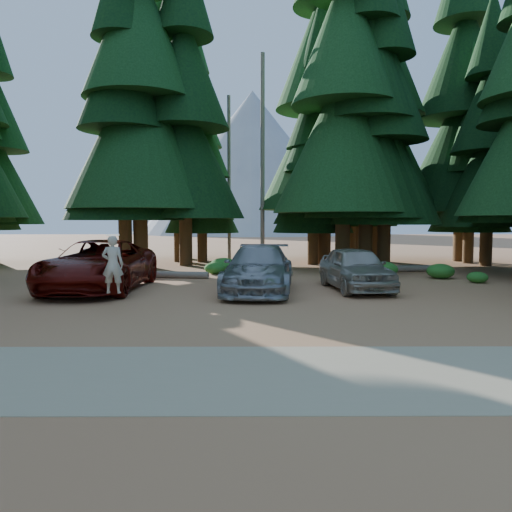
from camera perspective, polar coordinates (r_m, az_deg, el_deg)
The scene contains 21 objects.
ground at distance 14.62m, azimuth -1.43°, elevation -5.76°, with size 160.00×160.00×0.00m, color #B5734C.
gravel_strip at distance 8.29m, azimuth -2.40°, elevation -13.35°, with size 26.00×3.50×0.01m, color tan.
forest_belt_north at distance 29.52m, azimuth -0.83°, elevation -0.82°, with size 36.00×7.00×22.00m, color black, non-canonical shape.
snag_front at distance 29.13m, azimuth 0.75°, elevation 10.94°, with size 0.24×0.24×12.00m, color #696154.
snag_back at distance 30.55m, azimuth -3.09°, elevation 8.73°, with size 0.20×0.20×10.00m, color #696154.
mountain_peak at distance 103.19m, azimuth -1.87°, elevation 9.69°, with size 48.00×50.00×28.00m.
red_pickup at distance 18.73m, azimuth -17.51°, elevation -1.01°, with size 3.00×6.50×1.81m, color #5B0C07.
silver_minivan_center at distance 17.39m, azimuth 0.33°, elevation -1.50°, with size 2.27×5.59×1.62m, color #9A9DA1.
silver_minivan_right at distance 18.33m, azimuth 11.29°, elevation -1.37°, with size 1.86×4.62×1.58m, color #ADA69A.
frisbee_player at distance 14.50m, azimuth -16.06°, elevation -0.87°, with size 0.61×0.44×1.65m.
log_left at distance 22.19m, azimuth -10.74°, elevation -2.09°, with size 0.30×0.30×4.20m, color #696154.
log_mid at distance 22.97m, azimuth 0.61°, elevation -1.89°, with size 0.24×0.24×2.90m, color #696154.
log_right at distance 25.41m, azimuth 15.47°, elevation -1.37°, with size 0.33×0.33×5.17m, color #696154.
shrub_far_left at distance 26.30m, azimuth -21.73°, elevation -1.02°, with size 1.11×1.11×0.61m, color #246F21.
shrub_left at distance 23.52m, azimuth -4.72°, elevation -1.39°, with size 1.00×1.00×0.55m, color #246F21.
shrub_center_left at distance 24.00m, azimuth -3.75°, elevation -1.07°, with size 1.31×1.31×0.72m, color #246F21.
shrub_center_right at distance 24.51m, azimuth -1.52°, elevation -1.08°, with size 1.12×1.12×0.61m, color #246F21.
shrub_right at distance 22.98m, azimuth 14.43°, elevation -1.47°, with size 1.22×1.22×0.67m, color #246F21.
shrub_far_right at distance 22.99m, azimuth 20.34°, elevation -1.63°, with size 1.17×1.17×0.64m, color #246F21.
shrub_edge_west at distance 22.84m, azimuth -23.23°, elevation -1.96°, with size 0.86×0.86×0.47m, color #246F21.
shrub_edge_east at distance 21.97m, azimuth 23.98°, elevation -2.23°, with size 0.82×0.82×0.45m, color #246F21.
Camera 1 is at (0.31, -14.41, 2.48)m, focal length 35.00 mm.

